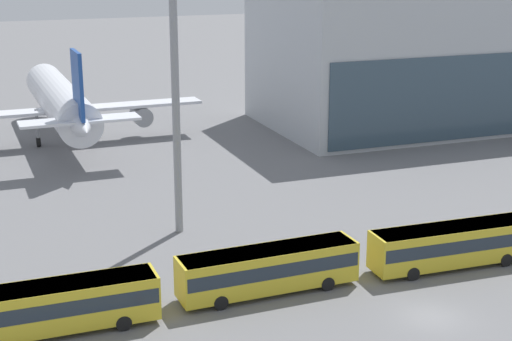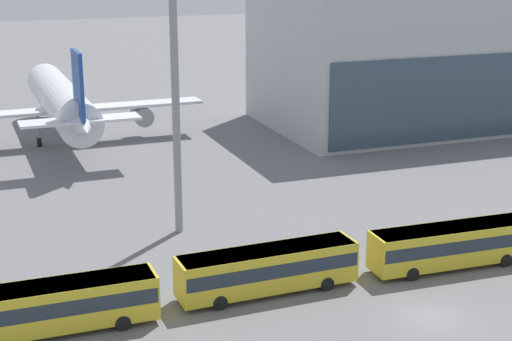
{
  "view_description": "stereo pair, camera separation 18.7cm",
  "coord_description": "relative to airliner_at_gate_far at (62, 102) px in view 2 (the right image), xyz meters",
  "views": [
    {
      "loc": [
        -27.0,
        -38.98,
        23.2
      ],
      "look_at": [
        -3.4,
        23.01,
        4.0
      ],
      "focal_mm": 55.0,
      "sensor_mm": 36.0,
      "label": 1
    },
    {
      "loc": [
        -26.82,
        -39.05,
        23.2
      ],
      "look_at": [
        -3.4,
        23.01,
        4.0
      ],
      "focal_mm": 55.0,
      "sensor_mm": 36.0,
      "label": 2
    }
  ],
  "objects": [
    {
      "name": "shuttle_bus_2",
      "position": [
        21.85,
        -49.08,
        -3.1
      ],
      "size": [
        12.8,
        3.14,
        3.2
      ],
      "rotation": [
        0.0,
        0.0,
        -0.03
      ],
      "color": "gold",
      "rests_on": "ground_plane"
    },
    {
      "name": "shuttle_bus_1",
      "position": [
        7.44,
        -48.43,
        -3.1
      ],
      "size": [
        12.78,
        3.04,
        3.2
      ],
      "rotation": [
        0.0,
        0.0,
        0.02
      ],
      "color": "gold",
      "rests_on": "ground_plane"
    },
    {
      "name": "lane_stripe_1",
      "position": [
        -6.0,
        -47.25,
        -4.98
      ],
      "size": [
        10.91,
        3.28,
        0.01
      ],
      "primitive_type": "cube",
      "rotation": [
        0.0,
        0.0,
        0.27
      ],
      "color": "yellow",
      "rests_on": "ground_plane"
    },
    {
      "name": "shuttle_bus_0",
      "position": [
        -6.98,
        -49.12,
        -3.1
      ],
      "size": [
        12.72,
        2.83,
        3.2
      ],
      "rotation": [
        0.0,
        0.0,
        0.0
      ],
      "color": "gold",
      "rests_on": "ground_plane"
    },
    {
      "name": "airliner_at_gate_far",
      "position": [
        0.0,
        0.0,
        0.0
      ],
      "size": [
        33.75,
        35.91,
        12.76
      ],
      "rotation": [
        0.0,
        0.0,
        1.58
      ],
      "color": "silver",
      "rests_on": "ground_plane"
    },
    {
      "name": "ground_plane",
      "position": [
        15.95,
        -55.64,
        -4.98
      ],
      "size": [
        440.0,
        440.0,
        0.0
      ],
      "primitive_type": "plane",
      "color": "slate"
    },
    {
      "name": "floodlight_mast",
      "position": [
        4.92,
        -34.57,
        12.89
      ],
      "size": [
        2.74,
        2.74,
        27.71
      ],
      "color": "gray",
      "rests_on": "ground_plane"
    },
    {
      "name": "airliner_parked_remote",
      "position": [
        45.29,
        -0.11,
        0.56
      ],
      "size": [
        32.32,
        32.48,
        13.73
      ],
      "rotation": [
        0.0,
        0.0,
        0.45
      ],
      "color": "silver",
      "rests_on": "ground_plane"
    }
  ]
}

